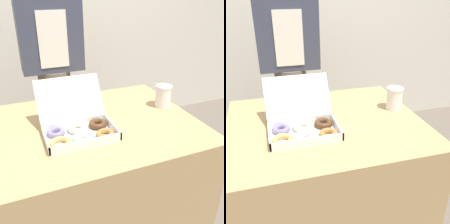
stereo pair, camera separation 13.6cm
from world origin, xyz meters
The scene contains 6 objects.
ground_plane centered at (0.00, 0.00, 0.00)m, with size 14.00×14.00×0.00m, color #665B51.
wall_back centered at (0.00, 1.36, 1.30)m, with size 10.00×0.05×2.60m.
table centered at (0.00, 0.00, 0.37)m, with size 1.04×0.87×0.75m.
donut_box centered at (-0.13, -0.08, 0.78)m, with size 0.34×0.36×0.23m.
coffee_cup centered at (0.43, 0.05, 0.81)m, with size 0.10×0.10×0.13m.
person_customer centered at (-0.11, 0.64, 0.91)m, with size 0.42×0.23×1.67m.
Camera 1 is at (-0.41, -1.19, 1.41)m, focal length 42.00 mm.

